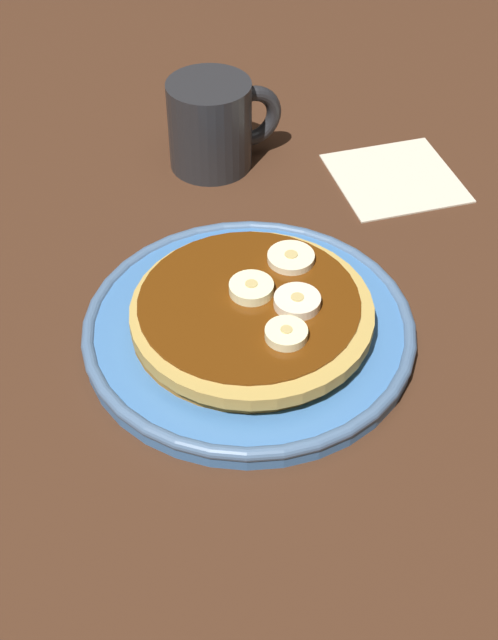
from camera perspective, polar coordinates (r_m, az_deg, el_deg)
The scene contains 9 objects.
ground_plane at distance 64.80cm, azimuth -0.00°, elevation -2.08°, with size 140.00×140.00×3.00cm, color #422616.
plate at distance 63.08cm, azimuth -0.00°, elevation -0.55°, with size 24.73×24.73×1.72cm.
pancake_stack at distance 61.72cm, azimuth 0.33°, elevation 0.33°, with size 17.66×17.74×2.27cm.
banana_slice_0 at distance 61.65cm, azimuth 0.16°, elevation 2.11°, with size 3.27×3.27×1.01cm.
banana_slice_1 at distance 60.71cm, azimuth 3.25°, elevation 1.21°, with size 3.38×3.38×0.99cm.
banana_slice_2 at distance 64.49cm, azimuth 2.83°, elevation 4.15°, with size 3.59×3.59×0.81cm.
banana_slice_3 at distance 58.35cm, azimuth 2.52°, elevation -0.96°, with size 2.98×2.98×0.95cm.
coffee_mug at distance 79.70cm, azimuth -2.39°, elevation 13.08°, with size 10.91×7.70×8.31cm.
napkin at distance 80.79cm, azimuth 9.79°, elevation 9.43°, with size 11.00×11.00×0.30cm, color beige.
Camera 1 is at (-16.74, -41.74, 45.16)cm, focal length 47.66 mm.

